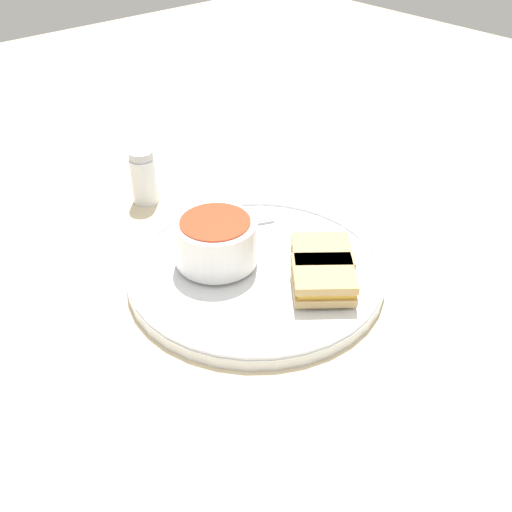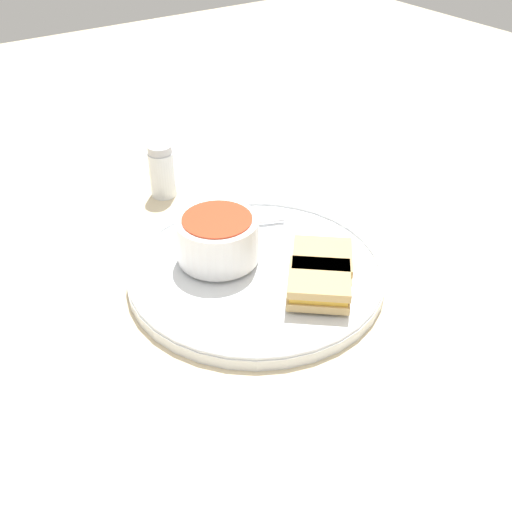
{
  "view_description": "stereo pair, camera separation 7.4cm",
  "coord_description": "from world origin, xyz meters",
  "px_view_note": "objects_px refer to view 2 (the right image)",
  "views": [
    {
      "loc": [
        0.39,
        0.45,
        0.47
      ],
      "look_at": [
        0.0,
        0.0,
        0.03
      ],
      "focal_mm": 42.0,
      "sensor_mm": 36.0,
      "label": 1
    },
    {
      "loc": [
        0.34,
        0.5,
        0.47
      ],
      "look_at": [
        0.0,
        0.0,
        0.03
      ],
      "focal_mm": 42.0,
      "sensor_mm": 36.0,
      "label": 2
    }
  ],
  "objects_px": {
    "soup_bowl": "(218,238)",
    "sandwich_half_near": "(319,284)",
    "sandwich_half_far": "(322,262)",
    "spoon": "(220,225)",
    "salt_shaker": "(161,171)"
  },
  "relations": [
    {
      "from": "soup_bowl",
      "to": "sandwich_half_near",
      "type": "height_order",
      "value": "soup_bowl"
    },
    {
      "from": "soup_bowl",
      "to": "sandwich_half_far",
      "type": "height_order",
      "value": "soup_bowl"
    },
    {
      "from": "spoon",
      "to": "sandwich_half_near",
      "type": "xyz_separation_m",
      "value": [
        -0.02,
        0.19,
        0.01
      ]
    },
    {
      "from": "soup_bowl",
      "to": "sandwich_half_near",
      "type": "relative_size",
      "value": 1.03
    },
    {
      "from": "spoon",
      "to": "sandwich_half_near",
      "type": "height_order",
      "value": "sandwich_half_near"
    },
    {
      "from": "spoon",
      "to": "sandwich_half_near",
      "type": "distance_m",
      "value": 0.19
    },
    {
      "from": "soup_bowl",
      "to": "sandwich_half_near",
      "type": "distance_m",
      "value": 0.14
    },
    {
      "from": "soup_bowl",
      "to": "salt_shaker",
      "type": "height_order",
      "value": "salt_shaker"
    },
    {
      "from": "spoon",
      "to": "soup_bowl",
      "type": "bearing_deg",
      "value": 79.12
    },
    {
      "from": "spoon",
      "to": "salt_shaker",
      "type": "bearing_deg",
      "value": -63.91
    },
    {
      "from": "spoon",
      "to": "sandwich_half_far",
      "type": "bearing_deg",
      "value": 130.51
    },
    {
      "from": "spoon",
      "to": "salt_shaker",
      "type": "relative_size",
      "value": 1.38
    },
    {
      "from": "sandwich_half_far",
      "to": "salt_shaker",
      "type": "xyz_separation_m",
      "value": [
        0.06,
        -0.31,
        0.01
      ]
    },
    {
      "from": "sandwich_half_near",
      "to": "soup_bowl",
      "type": "bearing_deg",
      "value": -65.7
    },
    {
      "from": "soup_bowl",
      "to": "sandwich_half_near",
      "type": "bearing_deg",
      "value": 114.3
    }
  ]
}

